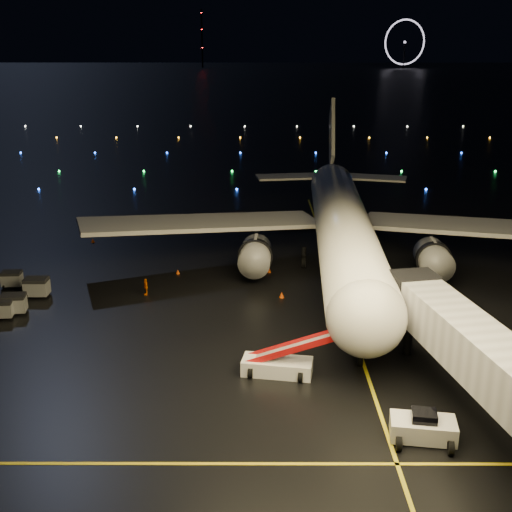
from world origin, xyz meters
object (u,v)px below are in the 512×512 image
at_px(baggage_cart_3, 1,309).
at_px(crew_c, 146,287).
at_px(baggage_cart_2, 12,279).
at_px(pushback_tug, 423,425).
at_px(baggage_cart_1, 14,304).
at_px(baggage_cart_0, 37,287).
at_px(belt_loader, 277,351).
at_px(airliner, 342,191).

bearing_deg(baggage_cart_3, crew_c, 17.84).
distance_m(baggage_cart_2, baggage_cart_3, 7.71).
xyz_separation_m(pushback_tug, baggage_cart_1, (-30.89, 18.76, -0.04)).
bearing_deg(crew_c, baggage_cart_1, -87.18).
xyz_separation_m(crew_c, baggage_cart_0, (-10.02, -0.48, 0.10)).
bearing_deg(baggage_cart_3, baggage_cart_1, 47.03).
bearing_deg(baggage_cart_1, belt_loader, -33.28).
xyz_separation_m(airliner, crew_c, (-19.25, -9.84, -7.00)).
distance_m(belt_loader, baggage_cart_3, 25.26).
height_order(airliner, baggage_cart_2, airliner).
xyz_separation_m(pushback_tug, baggage_cart_3, (-31.61, 17.74, -0.09)).
distance_m(pushback_tug, baggage_cart_1, 36.14).
bearing_deg(airliner, baggage_cart_3, -150.21).
bearing_deg(crew_c, baggage_cart_0, -106.89).
bearing_deg(baggage_cart_3, baggage_cart_0, 66.45).
relative_size(pushback_tug, baggage_cart_2, 2.07).
distance_m(airliner, belt_loader, 26.86).
bearing_deg(airliner, pushback_tug, -85.09).
bearing_deg(baggage_cart_1, baggage_cart_2, 103.78).
distance_m(pushback_tug, baggage_cart_3, 36.25).
bearing_deg(baggage_cart_0, pushback_tug, -36.86).
bearing_deg(baggage_cart_1, crew_c, 14.84).
bearing_deg(baggage_cart_2, baggage_cart_0, -40.53).
bearing_deg(airliner, baggage_cart_2, -163.20).
bearing_deg(belt_loader, pushback_tug, -33.99).
distance_m(crew_c, baggage_cart_0, 10.03).
height_order(pushback_tug, baggage_cart_1, pushback_tug).
height_order(pushback_tug, baggage_cart_0, pushback_tug).
distance_m(airliner, pushback_tug, 33.76).
bearing_deg(baggage_cart_2, baggage_cart_3, -78.94).
bearing_deg(baggage_cart_0, belt_loader, -33.98).
xyz_separation_m(baggage_cart_2, baggage_cart_3, (1.82, -7.49, 0.03)).
xyz_separation_m(pushback_tug, baggage_cart_2, (-33.43, 25.23, -0.12)).
relative_size(airliner, belt_loader, 7.62).
relative_size(belt_loader, baggage_cart_1, 3.56).
xyz_separation_m(airliner, baggage_cart_3, (-30.69, -15.29, -6.98)).
relative_size(airliner, baggage_cart_1, 27.08).
relative_size(airliner, baggage_cart_2, 29.97).
distance_m(crew_c, baggage_cart_2, 13.41).
relative_size(airliner, pushback_tug, 14.49).
height_order(airliner, pushback_tug, airliner).
bearing_deg(baggage_cart_2, pushback_tug, -39.60).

